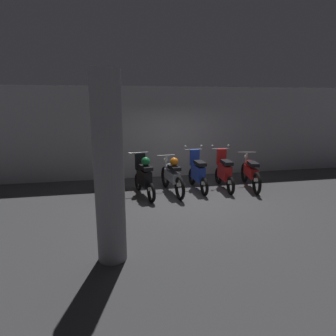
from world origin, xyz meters
name	(u,v)px	position (x,y,z in m)	size (l,w,h in m)	color
ground_plane	(191,198)	(0.00, 0.00, 0.00)	(80.00, 80.00, 0.00)	#424244
back_wall	(171,132)	(0.00, 2.65, 1.55)	(16.00, 0.30, 3.09)	#ADADB2
motorbike_slot_0	(114,177)	(-2.05, 0.72, 0.53)	(0.56, 1.95, 1.08)	black
motorbike_slot_1	(144,176)	(-1.23, 0.48, 0.57)	(0.58, 1.66, 1.18)	black
motorbike_slot_2	(172,175)	(-0.41, 0.59, 0.53)	(0.56, 1.95, 1.08)	black
motorbike_slot_3	(198,173)	(0.41, 0.75, 0.53)	(0.59, 1.68, 1.29)	black
motorbike_slot_4	(224,172)	(1.23, 0.70, 0.53)	(0.59, 1.68, 1.29)	black
motorbike_slot_5	(250,172)	(2.05, 0.62, 0.49)	(0.61, 1.93, 1.03)	black
support_pillar	(109,170)	(-2.16, -2.77, 1.55)	(0.48, 0.48, 3.09)	gray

